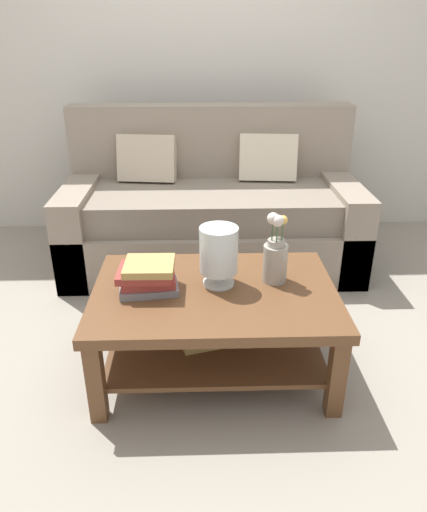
{
  "coord_description": "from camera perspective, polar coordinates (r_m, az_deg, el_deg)",
  "views": [
    {
      "loc": [
        -0.08,
        -2.29,
        1.54
      ],
      "look_at": [
        -0.01,
        -0.2,
        0.55
      ],
      "focal_mm": 33.65,
      "sensor_mm": 36.0,
      "label": 1
    }
  ],
  "objects": [
    {
      "name": "coffee_table",
      "position": [
        2.29,
        0.09,
        -6.63
      ],
      "size": [
        1.13,
        0.78,
        0.45
      ],
      "color": "brown",
      "rests_on": "ground"
    },
    {
      "name": "back_wall",
      "position": [
        3.95,
        -0.73,
        22.69
      ],
      "size": [
        6.4,
        0.12,
        2.7
      ],
      "primitive_type": "cube",
      "color": "beige",
      "rests_on": "ground"
    },
    {
      "name": "glass_hurricane_vase",
      "position": [
        2.2,
        0.63,
        0.5
      ],
      "size": [
        0.18,
        0.18,
        0.29
      ],
      "color": "silver",
      "rests_on": "coffee_table"
    },
    {
      "name": "book_stack_main",
      "position": [
        2.21,
        -7.8,
        -2.42
      ],
      "size": [
        0.29,
        0.22,
        0.14
      ],
      "color": "slate",
      "rests_on": "coffee_table"
    },
    {
      "name": "couch",
      "position": [
        3.4,
        -0.2,
        5.19
      ],
      "size": [
        2.0,
        0.9,
        1.06
      ],
      "color": "gray",
      "rests_on": "ground"
    },
    {
      "name": "flower_pitcher",
      "position": [
        2.26,
        7.38,
        0.18
      ],
      "size": [
        0.12,
        0.12,
        0.35
      ],
      "color": "#9E998E",
      "rests_on": "coffee_table"
    },
    {
      "name": "ground_plane",
      "position": [
        2.76,
        0.1,
        -8.46
      ],
      "size": [
        10.0,
        10.0,
        0.0
      ],
      "primitive_type": "plane",
      "color": "gray"
    }
  ]
}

